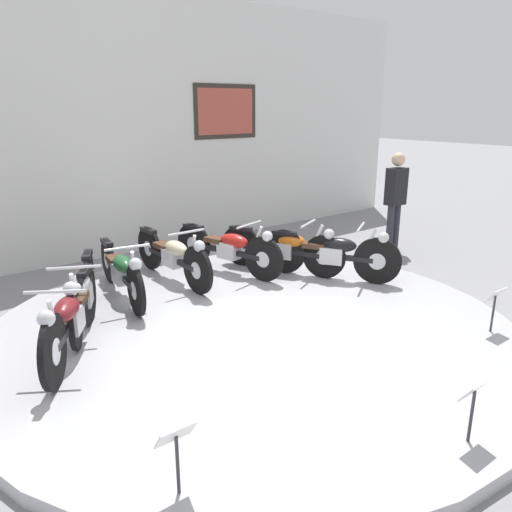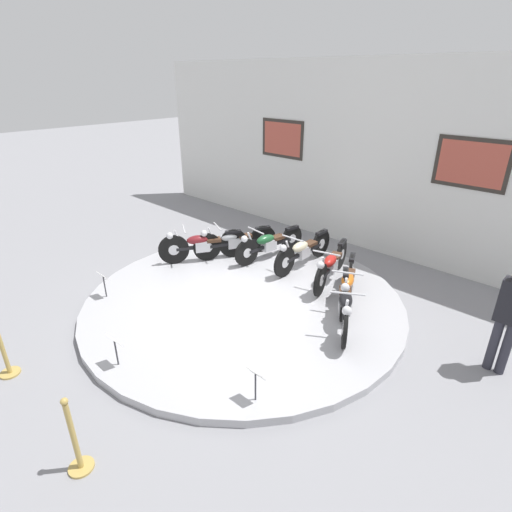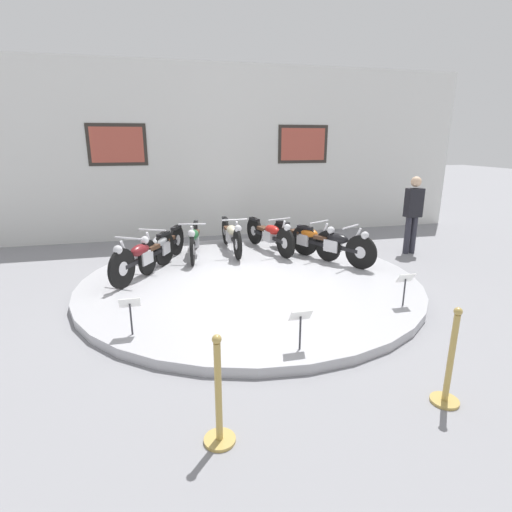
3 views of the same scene
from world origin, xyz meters
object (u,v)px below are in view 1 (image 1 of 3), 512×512
(motorcycle_maroon, at_px, (71,316))
(motorcycle_cream, at_px, (173,255))
(motorcycle_black, at_px, (332,252))
(info_placard_front_left, at_px, (176,444))
(visitor_standing, at_px, (395,196))
(info_placard_front_right, at_px, (495,300))
(motorcycle_orange, at_px, (283,247))
(motorcycle_silver, at_px, (82,291))
(motorcycle_red, at_px, (229,247))
(info_placard_front_centre, at_px, (474,398))
(motorcycle_green, at_px, (121,270))

(motorcycle_maroon, bearing_deg, motorcycle_cream, 34.87)
(motorcycle_cream, bearing_deg, motorcycle_maroon, -145.13)
(motorcycle_cream, xyz_separation_m, motorcycle_black, (1.84, -1.28, 0.00))
(motorcycle_cream, relative_size, info_placard_front_left, 3.90)
(visitor_standing, bearing_deg, info_placard_front_right, -125.40)
(info_placard_front_left, height_order, visitor_standing, visitor_standing)
(motorcycle_orange, distance_m, info_placard_front_left, 4.55)
(motorcycle_silver, bearing_deg, info_placard_front_right, -40.81)
(motorcycle_maroon, relative_size, motorcycle_red, 0.90)
(motorcycle_black, xyz_separation_m, info_placard_front_right, (0.11, -2.32, -0.03))
(motorcycle_maroon, xyz_separation_m, info_placard_front_left, (-0.11, -2.32, -0.03))
(motorcycle_orange, bearing_deg, info_placard_front_centre, -111.32)
(visitor_standing, bearing_deg, motorcycle_black, -164.08)
(motorcycle_silver, bearing_deg, visitor_standing, -0.32)
(motorcycle_red, bearing_deg, info_placard_front_centre, -101.03)
(motorcycle_cream, distance_m, motorcycle_black, 2.24)
(motorcycle_green, bearing_deg, visitor_standing, -5.72)
(motorcycle_cream, distance_m, visitor_standing, 4.12)
(motorcycle_silver, height_order, info_placard_front_left, motorcycle_silver)
(motorcycle_black, bearing_deg, motorcycle_red, 131.86)
(visitor_standing, bearing_deg, motorcycle_cream, 170.78)
(info_placard_front_centre, bearing_deg, motorcycle_black, 59.93)
(motorcycle_maroon, height_order, info_placard_front_right, motorcycle_maroon)
(motorcycle_orange, bearing_deg, visitor_standing, -0.68)
(motorcycle_orange, height_order, info_placard_front_centre, motorcycle_orange)
(info_placard_front_left, bearing_deg, visitor_standing, 26.17)
(motorcycle_red, bearing_deg, info_placard_front_right, -72.08)
(motorcycle_red, height_order, motorcycle_black, motorcycle_black)
(motorcycle_cream, bearing_deg, motorcycle_orange, -22.68)
(motorcycle_silver, distance_m, motorcycle_black, 3.40)
(motorcycle_maroon, bearing_deg, motorcycle_black, -0.01)
(motorcycle_orange, height_order, visitor_standing, visitor_standing)
(motorcycle_cream, relative_size, motorcycle_orange, 1.10)
(motorcycle_cream, bearing_deg, info_placard_front_centre, -90.01)
(motorcycle_silver, height_order, motorcycle_orange, motorcycle_silver)
(motorcycle_cream, distance_m, motorcycle_red, 0.85)
(motorcycle_black, bearing_deg, info_placard_front_right, -87.32)
(motorcycle_green, height_order, visitor_standing, visitor_standing)
(motorcycle_maroon, xyz_separation_m, motorcycle_orange, (3.34, 0.66, -0.02))
(motorcycle_black, distance_m, info_placard_front_right, 2.32)
(motorcycle_red, relative_size, motorcycle_orange, 1.07)
(info_placard_front_centre, bearing_deg, visitor_standing, 43.28)
(info_placard_front_right, bearing_deg, motorcycle_red, 107.92)
(motorcycle_black, height_order, info_placard_front_centre, motorcycle_black)
(info_placard_front_left, xyz_separation_m, info_placard_front_centre, (1.95, -0.86, 0.00))
(motorcycle_black, height_order, info_placard_front_right, motorcycle_black)
(info_placard_front_right, bearing_deg, motorcycle_cream, 118.42)
(info_placard_front_right, bearing_deg, motorcycle_maroon, 148.55)
(motorcycle_silver, xyz_separation_m, visitor_standing, (5.54, -0.03, 0.48))
(info_placard_front_left, xyz_separation_m, info_placard_front_right, (3.90, 0.00, 0.00))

